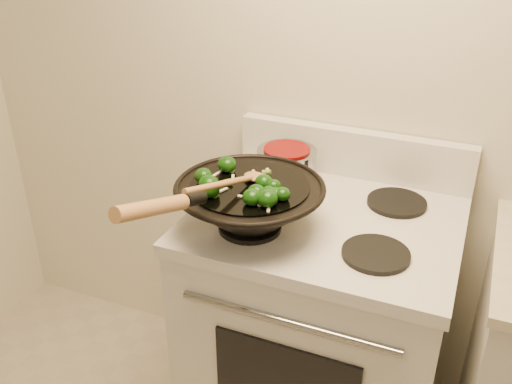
% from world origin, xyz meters
% --- Properties ---
extents(stove, '(0.78, 0.67, 1.08)m').
position_xyz_m(stove, '(-0.22, 1.17, 0.47)').
color(stove, silver).
rests_on(stove, ground).
extents(wok, '(0.42, 0.69, 0.28)m').
position_xyz_m(wok, '(-0.40, 1.01, 1.00)').
color(wok, black).
rests_on(wok, stove).
extents(stirfry, '(0.28, 0.23, 0.05)m').
position_xyz_m(stirfry, '(-0.39, 0.97, 1.08)').
color(stirfry, '#0D3307').
rests_on(stirfry, wok).
extents(wooden_spoon, '(0.12, 0.30, 0.09)m').
position_xyz_m(wooden_spoon, '(-0.42, 0.98, 1.09)').
color(wooden_spoon, '#A3713F').
rests_on(wooden_spoon, wok).
extents(saucepan, '(0.19, 0.31, 0.11)m').
position_xyz_m(saucepan, '(-0.40, 1.32, 0.99)').
color(saucepan, gray).
rests_on(saucepan, stove).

